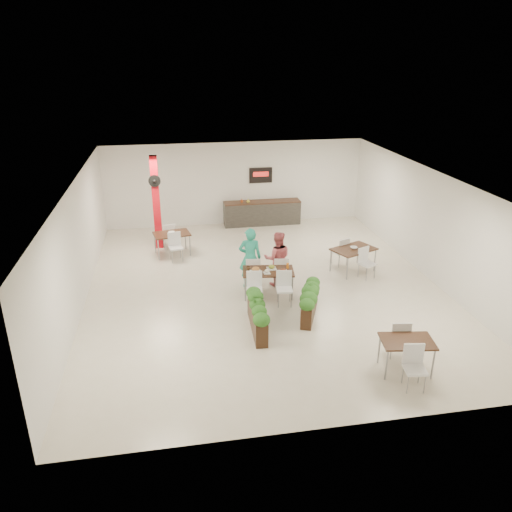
{
  "coord_description": "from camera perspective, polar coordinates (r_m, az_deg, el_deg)",
  "views": [
    {
      "loc": [
        -2.52,
        -12.85,
        6.3
      ],
      "look_at": [
        -0.29,
        -0.28,
        1.1
      ],
      "focal_mm": 35.0,
      "sensor_mm": 36.0,
      "label": 1
    }
  ],
  "objects": [
    {
      "name": "diner_man",
      "position": [
        14.2,
        -0.69,
        -0.22
      ],
      "size": [
        0.7,
        0.51,
        1.79
      ],
      "primitive_type": "imported",
      "rotation": [
        0.0,
        0.0,
        3.0
      ],
      "color": "teal",
      "rests_on": "ground"
    },
    {
      "name": "side_table_a",
      "position": [
        16.87,
        -9.59,
        2.19
      ],
      "size": [
        1.29,
        1.67,
        0.92
      ],
      "rotation": [
        0.0,
        0.0,
        0.18
      ],
      "color": "black",
      "rests_on": "ground"
    },
    {
      "name": "room_shell",
      "position": [
        13.78,
        0.99,
        4.01
      ],
      "size": [
        10.1,
        12.1,
        3.22
      ],
      "color": "white",
      "rests_on": "ground"
    },
    {
      "name": "diner_woman",
      "position": [
        14.38,
        2.46,
        -0.3
      ],
      "size": [
        0.87,
        0.72,
        1.62
      ],
      "primitive_type": "imported",
      "rotation": [
        0.0,
        0.0,
        3.0
      ],
      "color": "#D25D66",
      "rests_on": "ground"
    },
    {
      "name": "planter_right",
      "position": [
        12.89,
        6.18,
        -4.82
      ],
      "size": [
        0.9,
        1.63,
        0.9
      ],
      "rotation": [
        0.0,
        0.0,
        1.18
      ],
      "color": "black",
      "rests_on": "ground"
    },
    {
      "name": "ground",
      "position": [
        14.53,
        0.94,
        -3.53
      ],
      "size": [
        12.0,
        12.0,
        0.0
      ],
      "primitive_type": "plane",
      "color": "beige",
      "rests_on": "ground"
    },
    {
      "name": "side_table_b",
      "position": [
        15.61,
        11.08,
        0.46
      ],
      "size": [
        1.52,
        1.65,
        0.92
      ],
      "rotation": [
        0.0,
        0.0,
        0.42
      ],
      "color": "black",
      "rests_on": "ground"
    },
    {
      "name": "side_table_c",
      "position": [
        11.07,
        16.85,
        -9.81
      ],
      "size": [
        1.18,
        1.66,
        0.92
      ],
      "rotation": [
        0.0,
        0.0,
        -0.15
      ],
      "color": "black",
      "rests_on": "ground"
    },
    {
      "name": "main_table",
      "position": [
        13.78,
        1.36,
        -2.12
      ],
      "size": [
        1.5,
        1.77,
        0.92
      ],
      "rotation": [
        0.0,
        0.0,
        -0.14
      ],
      "color": "black",
      "rests_on": "ground"
    },
    {
      "name": "service_counter",
      "position": [
        19.71,
        0.68,
        5.02
      ],
      "size": [
        3.0,
        0.64,
        2.2
      ],
      "color": "#2A2725",
      "rests_on": "ground"
    },
    {
      "name": "red_column",
      "position": [
        17.29,
        -11.33,
        6.1
      ],
      "size": [
        0.4,
        0.41,
        3.2
      ],
      "color": "red",
      "rests_on": "ground"
    },
    {
      "name": "planter_left",
      "position": [
        12.15,
        0.15,
        -6.37
      ],
      "size": [
        0.47,
        1.84,
        0.96
      ],
      "rotation": [
        0.0,
        0.0,
        1.52
      ],
      "color": "black",
      "rests_on": "ground"
    }
  ]
}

